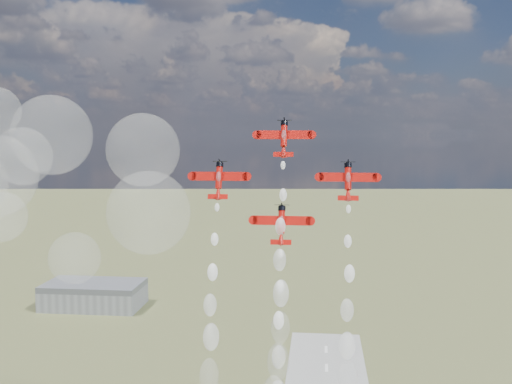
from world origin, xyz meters
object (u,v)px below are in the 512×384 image
at_px(plane_left, 219,179).
at_px(plane_lead, 284,138).
at_px(plane_slot, 281,224).
at_px(plane_right, 348,180).
at_px(hangar, 94,295).

bearing_deg(plane_left, plane_lead, 14.69).
bearing_deg(plane_lead, plane_slot, -90.00).
distance_m(plane_lead, plane_right, 17.60).
height_order(plane_lead, plane_slot, plane_lead).
distance_m(plane_right, plane_slot, 17.60).
xyz_separation_m(plane_right, plane_slot, (-14.42, -3.78, -9.36)).
height_order(plane_lead, plane_left, plane_lead).
bearing_deg(plane_lead, plane_left, -165.31).
bearing_deg(plane_slot, plane_left, 165.31).
distance_m(plane_left, plane_slot, 17.60).
height_order(plane_right, plane_slot, plane_right).
xyz_separation_m(hangar, plane_lead, (108.50, -157.87, 82.21)).
xyz_separation_m(hangar, plane_slot, (108.50, -165.43, 63.50)).
height_order(plane_left, plane_slot, plane_left).
height_order(plane_lead, plane_right, plane_lead).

